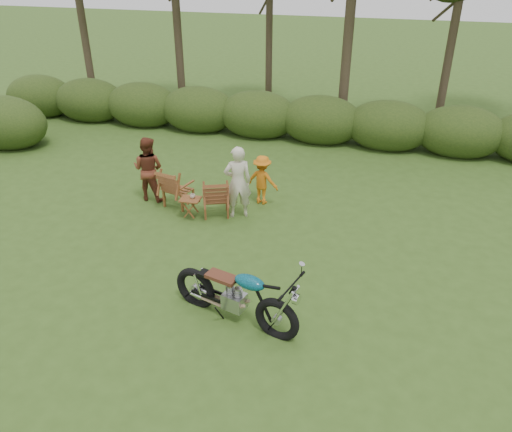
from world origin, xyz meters
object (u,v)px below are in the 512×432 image
(motorcycle, at_px, (235,318))
(lawn_chair_left, at_px, (179,205))
(lawn_chair_right, at_px, (216,215))
(adult_b, at_px, (152,198))
(adult_a, at_px, (238,216))
(cup, at_px, (193,196))
(side_table, at_px, (191,208))
(child, at_px, (262,203))

(motorcycle, height_order, lawn_chair_left, motorcycle)
(motorcycle, relative_size, lawn_chair_right, 2.35)
(adult_b, bearing_deg, adult_a, 175.01)
(lawn_chair_left, bearing_deg, adult_a, -171.21)
(lawn_chair_left, height_order, adult_a, adult_a)
(cup, height_order, adult_a, adult_a)
(motorcycle, bearing_deg, side_table, 138.58)
(lawn_chair_right, height_order, adult_b, adult_b)
(motorcycle, height_order, adult_a, adult_a)
(cup, xyz_separation_m, child, (1.27, 1.09, -0.51))
(child, bearing_deg, motorcycle, 107.75)
(side_table, xyz_separation_m, adult_a, (0.98, 0.37, -0.23))
(lawn_chair_left, bearing_deg, cup, 154.29)
(cup, relative_size, adult_a, 0.07)
(adult_a, xyz_separation_m, child, (0.34, 0.77, 0.00))
(lawn_chair_left, distance_m, adult_a, 1.48)
(motorcycle, height_order, cup, motorcycle)
(lawn_chair_left, distance_m, adult_b, 0.80)
(motorcycle, xyz_separation_m, lawn_chair_left, (-2.48, 3.45, 0.00))
(motorcycle, relative_size, lawn_chair_left, 2.29)
(side_table, bearing_deg, lawn_chair_left, 136.64)
(adult_a, height_order, adult_b, adult_a)
(lawn_chair_right, height_order, lawn_chair_left, lawn_chair_left)
(lawn_chair_left, relative_size, cup, 8.13)
(lawn_chair_left, bearing_deg, adult_b, 2.13)
(side_table, bearing_deg, adult_b, 154.29)
(adult_a, xyz_separation_m, adult_b, (-2.26, 0.25, 0.00))
(side_table, distance_m, adult_b, 1.44)
(lawn_chair_right, bearing_deg, child, -156.65)
(adult_b, bearing_deg, lawn_chair_right, 170.44)
(side_table, relative_size, child, 0.40)
(lawn_chair_left, bearing_deg, side_table, 149.47)
(lawn_chair_right, bearing_deg, lawn_chair_left, -33.88)
(lawn_chair_left, bearing_deg, motorcycle, 138.57)
(side_table, height_order, adult_a, adult_a)
(lawn_chair_right, relative_size, side_table, 1.97)
(lawn_chair_right, height_order, child, child)
(side_table, height_order, child, child)
(lawn_chair_right, bearing_deg, side_table, 6.69)
(adult_a, bearing_deg, child, -139.36)
(lawn_chair_right, xyz_separation_m, adult_b, (-1.77, 0.34, 0.00))
(side_table, xyz_separation_m, cup, (0.04, 0.04, 0.28))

